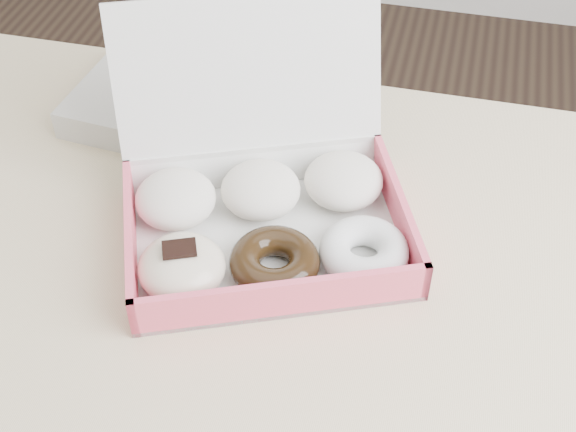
# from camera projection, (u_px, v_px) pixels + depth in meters

# --- Properties ---
(table) EXTENTS (1.20, 0.80, 0.75)m
(table) POSITION_uv_depth(u_px,v_px,m) (201.00, 302.00, 0.99)
(table) COLOR tan
(table) RESTS_ON ground
(donut_box) EXTENTS (0.42, 0.40, 0.23)m
(donut_box) POSITION_uv_depth(u_px,v_px,m) (262.00, 208.00, 0.94)
(donut_box) COLOR silver
(donut_box) RESTS_ON table
(newspapers) EXTENTS (0.27, 0.23, 0.04)m
(newspapers) POSITION_uv_depth(u_px,v_px,m) (171.00, 103.00, 1.12)
(newspapers) COLOR beige
(newspapers) RESTS_ON table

